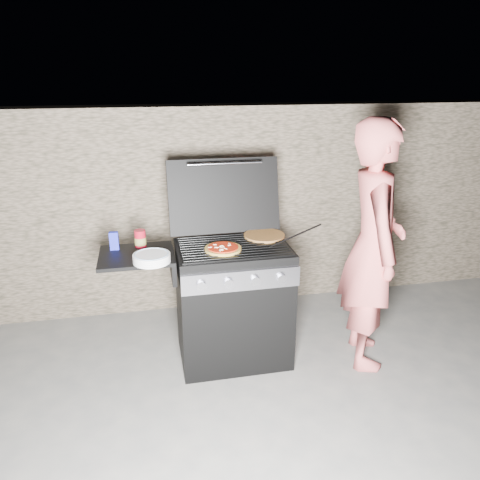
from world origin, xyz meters
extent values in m
plane|color=#555454|center=(0.00, 0.00, 0.00)|extent=(50.00, 50.00, 0.00)
cube|color=#7B6856|center=(0.00, 1.05, 0.90)|extent=(8.00, 0.35, 1.80)
cylinder|color=gold|center=(0.27, 0.14, 0.92)|extent=(0.39, 0.39, 0.02)
cylinder|color=#A71020|center=(-0.64, 0.14, 0.96)|extent=(0.08, 0.08, 0.12)
cube|color=#1921A8|center=(-0.82, 0.12, 0.97)|extent=(0.06, 0.04, 0.13)
cylinder|color=white|center=(-0.57, -0.16, 0.93)|extent=(0.29, 0.29, 0.06)
imported|color=#DB605F|center=(0.98, -0.19, 0.90)|extent=(0.58, 0.74, 1.80)
cylinder|color=black|center=(0.47, 0.00, 0.96)|extent=(0.44, 0.18, 0.09)
camera|label=1|loc=(-0.58, -3.03, 2.08)|focal=35.00mm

